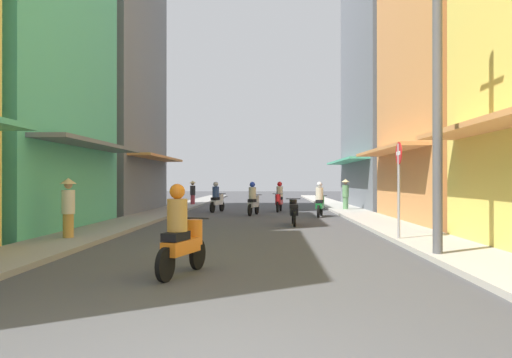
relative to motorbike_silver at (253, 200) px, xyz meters
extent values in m
plane|color=#424244|center=(0.19, 0.50, -0.70)|extent=(107.35, 107.35, 0.00)
cube|color=gray|center=(-4.53, 0.50, -0.64)|extent=(1.83, 56.79, 0.12)
cube|color=#ADA89E|center=(4.92, 0.50, -0.64)|extent=(1.83, 56.79, 0.12)
cube|color=slate|center=(-4.94, -7.58, 2.10)|extent=(1.10, 7.41, 0.12)
cube|color=slate|center=(-8.44, 2.06, 6.61)|extent=(6.00, 9.07, 14.64)
cube|color=#D88C4C|center=(-4.94, 2.06, 2.10)|extent=(1.10, 8.16, 0.12)
cube|color=#D88C4C|center=(8.83, -4.14, 7.28)|extent=(6.00, 8.64, 15.98)
cube|color=#D88C4C|center=(5.33, -4.14, 2.10)|extent=(1.10, 7.78, 0.12)
cube|color=slate|center=(8.83, 6.79, 6.67)|extent=(6.00, 11.28, 14.74)
cube|color=#4CB28C|center=(5.33, 6.79, 2.10)|extent=(1.10, 10.15, 0.12)
cylinder|color=black|center=(0.15, 0.64, -0.42)|extent=(0.21, 0.56, 0.56)
cylinder|color=black|center=(-0.14, -0.58, -0.42)|extent=(0.21, 0.56, 0.56)
cube|color=#B2B2B7|center=(-0.01, -0.02, -0.20)|extent=(0.50, 1.04, 0.24)
cube|color=black|center=(-0.05, -0.22, 0.00)|extent=(0.40, 0.61, 0.14)
cylinder|color=#B2B2B7|center=(0.12, 0.51, 0.00)|extent=(0.28, 0.28, 0.45)
cylinder|color=black|center=(0.12, 0.51, 0.25)|extent=(0.54, 0.16, 0.03)
cylinder|color=beige|center=(-0.04, -0.17, 0.35)|extent=(0.34, 0.34, 0.55)
sphere|color=#1E38B7|center=(-0.04, -0.17, 0.75)|extent=(0.26, 0.26, 0.26)
cylinder|color=black|center=(-1.77, 3.01, -0.42)|extent=(0.24, 0.56, 0.56)
cylinder|color=black|center=(-2.13, 1.81, -0.42)|extent=(0.24, 0.56, 0.56)
cube|color=silver|center=(-1.97, 2.36, -0.20)|extent=(0.56, 1.04, 0.24)
cube|color=black|center=(-2.02, 2.17, 0.00)|extent=(0.43, 0.62, 0.14)
cylinder|color=silver|center=(-1.81, 2.89, 0.00)|extent=(0.28, 0.28, 0.45)
cylinder|color=black|center=(-1.81, 2.89, 0.25)|extent=(0.54, 0.19, 0.03)
cylinder|color=#334C8C|center=(-2.01, 2.22, 0.35)|extent=(0.34, 0.34, 0.55)
sphere|color=#B2B2B7|center=(-2.01, 2.22, 0.75)|extent=(0.26, 0.26, 0.26)
cylinder|color=black|center=(-0.56, -14.74, -0.42)|extent=(0.23, 0.56, 0.56)
cylinder|color=black|center=(-0.91, -15.94, -0.42)|extent=(0.23, 0.56, 0.56)
cube|color=orange|center=(-0.75, -15.39, -0.20)|extent=(0.55, 1.04, 0.24)
cube|color=black|center=(-0.81, -15.58, 0.00)|extent=(0.43, 0.62, 0.14)
cylinder|color=orange|center=(-0.60, -14.86, 0.00)|extent=(0.28, 0.28, 0.45)
cylinder|color=black|center=(-0.60, -14.86, 0.25)|extent=(0.54, 0.18, 0.03)
cylinder|color=#BF8C3F|center=(-0.79, -15.53, 0.35)|extent=(0.34, 0.34, 0.55)
sphere|color=orange|center=(-0.79, -15.53, 0.75)|extent=(0.26, 0.26, 0.26)
cylinder|color=black|center=(1.65, -4.73, -0.42)|extent=(0.08, 0.56, 0.56)
cylinder|color=black|center=(1.64, -5.98, -0.42)|extent=(0.08, 0.56, 0.56)
cube|color=black|center=(1.65, -5.41, -0.20)|extent=(0.29, 1.00, 0.24)
cube|color=black|center=(1.64, -5.61, 0.00)|extent=(0.28, 0.56, 0.14)
cylinder|color=black|center=(1.65, -4.86, 0.00)|extent=(0.28, 0.28, 0.45)
cylinder|color=black|center=(1.65, -4.86, 0.25)|extent=(0.55, 0.03, 0.03)
cylinder|color=black|center=(3.17, -0.30, -0.42)|extent=(0.19, 0.56, 0.56)
cylinder|color=black|center=(2.91, -1.52, -0.42)|extent=(0.19, 0.56, 0.56)
cube|color=#197233|center=(3.03, -0.96, -0.20)|extent=(0.48, 1.04, 0.24)
cube|color=black|center=(2.99, -1.16, 0.00)|extent=(0.39, 0.61, 0.14)
cylinder|color=#197233|center=(3.14, -0.42, 0.00)|extent=(0.28, 0.28, 0.45)
cylinder|color=black|center=(3.14, -0.42, 0.25)|extent=(0.54, 0.14, 0.03)
cylinder|color=beige|center=(3.00, -1.11, 0.35)|extent=(0.34, 0.34, 0.55)
sphere|color=#B2B2B7|center=(3.00, -1.11, 0.75)|extent=(0.26, 0.26, 0.26)
cylinder|color=black|center=(1.18, 2.18, -0.42)|extent=(0.16, 0.57, 0.56)
cylinder|color=black|center=(1.36, 3.42, -0.42)|extent=(0.16, 0.57, 0.56)
cube|color=red|center=(1.28, 2.85, -0.20)|extent=(0.43, 1.03, 0.24)
cube|color=black|center=(1.31, 3.05, 0.00)|extent=(0.36, 0.60, 0.14)
cylinder|color=red|center=(1.20, 2.31, 0.00)|extent=(0.28, 0.28, 0.45)
cylinder|color=black|center=(1.20, 2.31, 0.25)|extent=(0.55, 0.11, 0.03)
cylinder|color=beige|center=(1.30, 3.00, 0.35)|extent=(0.34, 0.34, 0.55)
sphere|color=red|center=(1.30, 3.00, 0.75)|extent=(0.26, 0.26, 0.26)
cylinder|color=#99333F|center=(-4.15, 8.55, -0.35)|extent=(0.28, 0.28, 0.71)
cylinder|color=#262628|center=(-4.15, 8.55, 0.30)|extent=(0.34, 0.34, 0.60)
sphere|color=tan|center=(-4.15, 8.55, 0.74)|extent=(0.22, 0.22, 0.22)
cone|color=#D1B77A|center=(-4.15, 8.55, 0.84)|extent=(0.44, 0.44, 0.16)
cylinder|color=#BF8C3F|center=(-4.58, -10.65, -0.33)|extent=(0.28, 0.28, 0.75)
cylinder|color=beige|center=(-4.58, -10.65, 0.36)|extent=(0.34, 0.34, 0.63)
sphere|color=tan|center=(-4.58, -10.65, 0.82)|extent=(0.22, 0.22, 0.22)
cone|color=#D1B77A|center=(-4.58, -10.65, 0.92)|extent=(0.44, 0.44, 0.16)
cylinder|color=#598C59|center=(4.79, 3.13, -0.33)|extent=(0.28, 0.28, 0.76)
cylinder|color=#598C59|center=(4.79, 3.13, 0.37)|extent=(0.34, 0.34, 0.64)
sphere|color=tan|center=(4.79, 3.13, 0.83)|extent=(0.22, 0.22, 0.22)
cone|color=#D1B77A|center=(4.79, 3.13, 0.93)|extent=(0.44, 0.44, 0.16)
cylinder|color=#4C4C4F|center=(4.25, -13.40, 2.70)|extent=(0.20, 0.20, 6.80)
cylinder|color=gray|center=(4.15, -10.60, 0.60)|extent=(0.07, 0.07, 2.60)
cylinder|color=red|center=(4.15, -10.60, 1.65)|extent=(0.02, 0.60, 0.60)
cube|color=white|center=(4.15, -10.60, 1.65)|extent=(0.03, 0.40, 0.10)
camera|label=1|loc=(0.76, -24.13, 0.93)|focal=36.02mm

